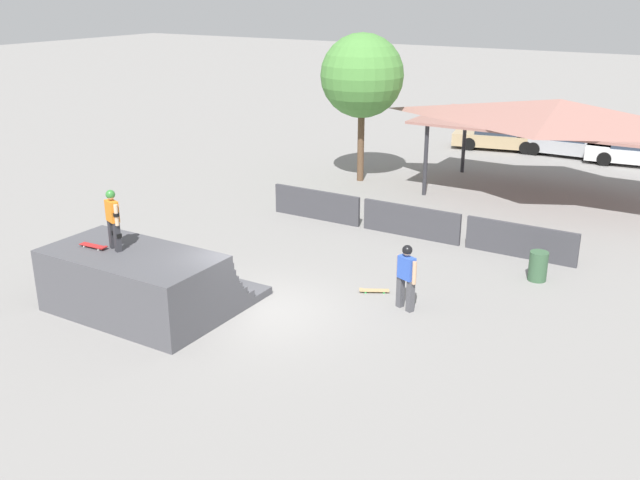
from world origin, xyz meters
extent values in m
plane|color=gray|center=(0.00, 0.00, 0.00)|extent=(160.00, 160.00, 0.00)
cube|color=#4C4C51|center=(-2.64, -0.88, 0.10)|extent=(4.54, 3.97, 0.21)
cube|color=#4C4C51|center=(-2.64, -1.28, 0.31)|extent=(4.54, 3.17, 0.21)
cube|color=#4C4C51|center=(-2.64, -1.43, 0.51)|extent=(4.54, 2.88, 0.21)
cube|color=#4C4C51|center=(-2.64, -1.52, 0.72)|extent=(4.54, 2.69, 0.21)
cube|color=#4C4C51|center=(-2.64, -1.59, 0.92)|extent=(4.54, 2.55, 0.21)
cube|color=#4C4C51|center=(-2.64, -1.64, 1.13)|extent=(4.54, 2.45, 0.21)
cube|color=#4C4C51|center=(-2.64, -1.68, 1.34)|extent=(4.54, 2.38, 0.21)
cube|color=#4C4C51|center=(-2.64, -1.70, 1.54)|extent=(4.54, 2.34, 0.21)
cylinder|color=silver|center=(-2.64, -0.54, 1.61)|extent=(4.45, 0.07, 0.07)
cube|color=#2D2D33|center=(-2.99, -1.76, 2.02)|extent=(0.18, 0.18, 0.75)
cube|color=black|center=(-2.98, -1.74, 2.06)|extent=(0.21, 0.18, 0.11)
cube|color=#2D2D33|center=(-3.29, -1.65, 2.02)|extent=(0.18, 0.18, 0.75)
cube|color=black|center=(-3.28, -1.62, 2.06)|extent=(0.21, 0.18, 0.11)
cube|color=orange|center=(-3.14, -1.70, 2.65)|extent=(0.45, 0.33, 0.53)
cylinder|color=beige|center=(-2.91, -1.79, 2.61)|extent=(0.13, 0.13, 0.53)
cylinder|color=black|center=(-2.91, -1.79, 2.62)|extent=(0.19, 0.19, 0.08)
cylinder|color=beige|center=(-3.38, -1.61, 2.61)|extent=(0.13, 0.13, 0.53)
cylinder|color=black|center=(-3.38, -1.61, 2.62)|extent=(0.19, 0.19, 0.08)
sphere|color=beige|center=(-3.14, -1.70, 3.05)|extent=(0.21, 0.21, 0.21)
sphere|color=#337F33|center=(-3.14, -1.70, 3.08)|extent=(0.23, 0.23, 0.23)
cylinder|color=silver|center=(-3.48, -1.83, 1.67)|extent=(0.05, 0.03, 0.05)
cylinder|color=silver|center=(-3.47, -1.97, 1.67)|extent=(0.05, 0.03, 0.05)
cylinder|color=silver|center=(-3.97, -1.86, 1.67)|extent=(0.05, 0.03, 0.05)
cylinder|color=silver|center=(-3.96, -2.00, 1.67)|extent=(0.05, 0.03, 0.05)
cube|color=#B22323|center=(-3.72, -1.92, 1.70)|extent=(0.79, 0.24, 0.02)
cube|color=#B22323|center=(-3.36, -1.90, 1.72)|extent=(0.11, 0.20, 0.02)
cube|color=#4C4C51|center=(2.93, 2.16, 0.42)|extent=(0.21, 0.21, 0.84)
cube|color=#4C4C51|center=(3.27, 2.03, 0.42)|extent=(0.21, 0.21, 0.84)
cube|color=blue|center=(3.10, 2.10, 1.14)|extent=(0.51, 0.38, 0.60)
cylinder|color=tan|center=(2.84, 2.20, 1.10)|extent=(0.15, 0.15, 0.60)
cylinder|color=tan|center=(3.37, 1.99, 1.10)|extent=(0.15, 0.15, 0.60)
sphere|color=tan|center=(3.10, 2.10, 1.59)|extent=(0.23, 0.23, 0.23)
sphere|color=black|center=(3.10, 2.10, 1.62)|extent=(0.26, 0.26, 0.26)
cylinder|color=green|center=(1.78, 2.44, 0.03)|extent=(0.06, 0.05, 0.05)
cylinder|color=green|center=(1.71, 2.56, 0.03)|extent=(0.06, 0.05, 0.05)
cylinder|color=green|center=(2.21, 2.68, 0.03)|extent=(0.06, 0.05, 0.05)
cylinder|color=green|center=(2.14, 2.80, 0.03)|extent=(0.06, 0.05, 0.05)
cube|color=tan|center=(1.96, 2.62, 0.06)|extent=(0.80, 0.56, 0.02)
cube|color=tan|center=(1.64, 2.44, 0.08)|extent=(0.18, 0.22, 0.02)
cube|color=#3D3D42|center=(-2.76, 7.30, 0.53)|extent=(3.44, 0.12, 1.05)
cube|color=#3D3D42|center=(0.90, 7.30, 0.53)|extent=(3.44, 0.12, 1.05)
cube|color=#3D3D42|center=(4.55, 7.30, 0.53)|extent=(3.44, 0.12, 1.05)
cylinder|color=#2D2D33|center=(-0.71, 12.15, 1.41)|extent=(0.16, 0.16, 2.82)
cylinder|color=#2D2D33|center=(-0.71, 16.41, 1.41)|extent=(0.16, 0.16, 2.82)
cube|color=#9E6B60|center=(3.71, 14.28, 2.87)|extent=(10.40, 5.00, 0.10)
pyramid|color=#9E6B60|center=(3.71, 14.28, 3.39)|extent=(10.19, 4.90, 0.93)
cylinder|color=brown|center=(-3.93, 12.79, 1.59)|extent=(0.28, 0.28, 3.17)
sphere|color=#4C893D|center=(-3.93, 12.79, 4.40)|extent=(3.41, 3.41, 3.41)
cylinder|color=#385B3D|center=(5.50, 5.77, 0.42)|extent=(0.52, 0.52, 0.85)
cube|color=tan|center=(-0.81, 21.86, 0.48)|extent=(4.79, 2.61, 0.62)
cube|color=#283342|center=(-0.93, 21.84, 1.02)|extent=(2.35, 1.84, 0.46)
cube|color=tan|center=(-0.93, 21.84, 1.25)|extent=(2.25, 1.79, 0.04)
cylinder|color=black|center=(0.38, 22.91, 0.32)|extent=(0.67, 0.33, 0.64)
cylinder|color=black|center=(0.70, 21.39, 0.32)|extent=(0.67, 0.33, 0.64)
cylinder|color=black|center=(-2.33, 22.34, 0.32)|extent=(0.67, 0.33, 0.64)
cylinder|color=black|center=(-2.01, 20.81, 0.32)|extent=(0.67, 0.33, 0.64)
cube|color=#A8AAAF|center=(2.46, 22.18, 0.48)|extent=(4.56, 1.73, 0.62)
cube|color=#283342|center=(2.34, 22.18, 1.02)|extent=(2.11, 1.45, 0.46)
cube|color=#A8AAAF|center=(2.34, 22.18, 1.25)|extent=(2.02, 1.41, 0.04)
cylinder|color=black|center=(3.85, 22.97, 0.32)|extent=(0.64, 0.20, 0.64)
cylinder|color=black|center=(3.85, 21.40, 0.32)|extent=(0.64, 0.20, 0.64)
cylinder|color=black|center=(1.07, 22.96, 0.32)|extent=(0.64, 0.20, 0.64)
cylinder|color=black|center=(1.07, 21.40, 0.32)|extent=(0.64, 0.20, 0.64)
cube|color=silver|center=(5.73, 21.86, 0.48)|extent=(4.66, 2.21, 0.62)
cube|color=#283342|center=(5.62, 21.85, 1.02)|extent=(2.23, 1.68, 0.46)
cube|color=silver|center=(5.62, 21.85, 1.25)|extent=(2.13, 1.63, 0.04)
cylinder|color=black|center=(4.28, 22.51, 0.32)|extent=(0.66, 0.27, 0.64)
cylinder|color=black|center=(4.45, 20.92, 0.32)|extent=(0.66, 0.27, 0.64)
camera|label=1|loc=(9.88, -13.34, 7.91)|focal=40.00mm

